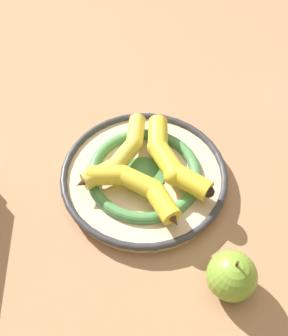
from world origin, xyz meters
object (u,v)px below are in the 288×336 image
(banana_a, at_px, (137,187))
(banana_b, at_px, (120,154))
(apple, at_px, (232,276))
(decorative_bowl, at_px, (144,175))
(banana_c, at_px, (170,157))

(banana_a, xyz_separation_m, banana_b, (0.07, -0.04, -0.00))
(banana_b, xyz_separation_m, apple, (-0.28, 0.07, -0.01))
(decorative_bowl, height_order, apple, apple)
(banana_b, relative_size, banana_c, 1.02)
(banana_b, bearing_deg, banana_c, -64.01)
(banana_c, bearing_deg, banana_a, -68.57)
(decorative_bowl, xyz_separation_m, banana_b, (0.05, 0.01, 0.03))
(banana_c, height_order, apple, apple)
(banana_b, relative_size, apple, 2.26)
(banana_b, bearing_deg, banana_a, -125.62)
(decorative_bowl, distance_m, banana_a, 0.06)
(banana_b, height_order, apple, apple)
(decorative_bowl, distance_m, banana_b, 0.06)
(apple, bearing_deg, banana_c, -30.51)
(apple, bearing_deg, decorative_bowl, -18.64)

